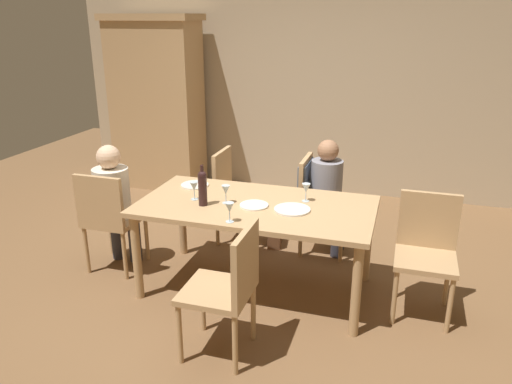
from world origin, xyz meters
The scene contains 20 objects.
ground_plane centered at (0.00, 0.00, 0.00)m, with size 10.00×10.00×0.00m, color brown.
rear_room_partition centered at (0.00, 2.69, 1.35)m, with size 6.40×0.12×2.70m, color tan.
armoire_cabinet centered at (-2.03, 2.24, 1.10)m, with size 1.18×0.62×2.18m.
dining_table centered at (0.00, 0.00, 0.67)m, with size 1.86×0.97×0.75m.
chair_left_end centered at (-1.31, -0.09, 0.53)m, with size 0.44×0.44×0.92m.
chair_far_right centered at (0.29, 0.87, 0.59)m, with size 0.46×0.44×0.92m.
chair_near centered at (0.09, -0.87, 0.53)m, with size 0.44×0.44×0.92m.
chair_right_end centered at (1.31, 0.09, 0.53)m, with size 0.44×0.44×0.92m.
chair_far_left centered at (-0.50, 0.87, 0.53)m, with size 0.44×0.44×0.92m.
person_woman_host centered at (-1.31, 0.03, 0.66)m, with size 0.31×0.35×1.13m.
person_man_bearded centered at (0.44, 0.87, 0.64)m, with size 0.34×0.29×1.10m.
wine_bottle_tall_green centered at (-0.39, -0.15, 0.91)m, with size 0.07×0.07×0.33m.
wine_glass_near_left centered at (-0.51, -0.05, 0.86)m, with size 0.07×0.07×0.15m.
wine_glass_centre centered at (-0.07, -0.40, 0.86)m, with size 0.07×0.07×0.15m.
wine_glass_near_right centered at (0.36, 0.17, 0.86)m, with size 0.07×0.07×0.15m.
wine_glass_far centered at (-0.23, -0.05, 0.86)m, with size 0.07×0.07×0.15m.
dinner_plate_host centered at (0.31, -0.05, 0.76)m, with size 0.28×0.28×0.01m, color silver.
dinner_plate_guest_left centered at (-0.64, 0.27, 0.76)m, with size 0.24×0.24×0.01m, color silver.
dinner_plate_guest_right centered at (0.00, -0.05, 0.76)m, with size 0.23×0.23×0.01m, color white.
handbag centered at (-0.07, 0.87, 0.11)m, with size 0.28×0.12×0.22m, color brown.
Camera 1 is at (1.08, -3.50, 2.16)m, focal length 34.83 mm.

